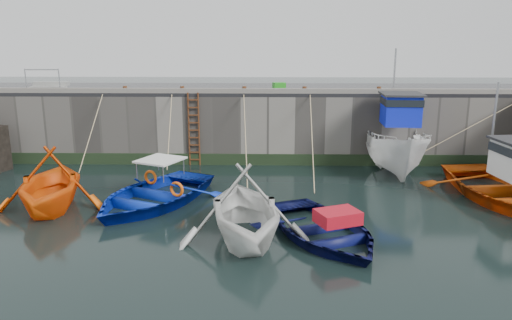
{
  "coord_description": "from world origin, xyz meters",
  "views": [
    {
      "loc": [
        1.18,
        -11.41,
        5.51
      ],
      "look_at": [
        0.8,
        6.03,
        1.2
      ],
      "focal_mm": 35.0,
      "sensor_mm": 36.0,
      "label": 1
    }
  ],
  "objects_px": {
    "boat_near_white": "(52,208)",
    "boat_near_navy": "(322,237)",
    "ladder": "(194,130)",
    "bollard_e": "(379,90)",
    "boat_near_blue": "(153,203)",
    "boat_far_white": "(395,146)",
    "bollard_b": "(182,89)",
    "boat_near_blacktrim": "(244,239)",
    "fish_crate": "(279,86)",
    "boat_far_orange": "(507,188)",
    "bollard_a": "(125,89)",
    "bollard_c": "(244,90)",
    "bollard_d": "(305,90)"
  },
  "relations": [
    {
      "from": "boat_near_white",
      "to": "boat_near_navy",
      "type": "xyz_separation_m",
      "value": [
        8.7,
        -2.29,
        0.0
      ]
    },
    {
      "from": "ladder",
      "to": "bollard_e",
      "type": "relative_size",
      "value": 11.43
    },
    {
      "from": "ladder",
      "to": "boat_near_blue",
      "type": "height_order",
      "value": "ladder"
    },
    {
      "from": "boat_far_white",
      "to": "bollard_b",
      "type": "bearing_deg",
      "value": 177.5
    },
    {
      "from": "ladder",
      "to": "boat_near_blacktrim",
      "type": "relative_size",
      "value": 0.7
    },
    {
      "from": "boat_near_white",
      "to": "fish_crate",
      "type": "height_order",
      "value": "fish_crate"
    },
    {
      "from": "boat_near_blacktrim",
      "to": "bollard_b",
      "type": "relative_size",
      "value": 16.42
    },
    {
      "from": "boat_near_navy",
      "to": "fish_crate",
      "type": "relative_size",
      "value": 8.82
    },
    {
      "from": "boat_near_blue",
      "to": "boat_far_orange",
      "type": "relative_size",
      "value": 0.8
    },
    {
      "from": "ladder",
      "to": "boat_far_white",
      "type": "relative_size",
      "value": 0.51
    },
    {
      "from": "boat_near_white",
      "to": "boat_near_blacktrim",
      "type": "bearing_deg",
      "value": -31.92
    },
    {
      "from": "bollard_a",
      "to": "bollard_c",
      "type": "xyz_separation_m",
      "value": [
        5.2,
        0.0,
        0.0
      ]
    },
    {
      "from": "bollard_d",
      "to": "boat_near_blacktrim",
      "type": "bearing_deg",
      "value": -104.54
    },
    {
      "from": "boat_near_blacktrim",
      "to": "boat_far_white",
      "type": "xyz_separation_m",
      "value": [
        6.06,
        7.68,
        1.02
      ]
    },
    {
      "from": "boat_near_white",
      "to": "bollard_b",
      "type": "bearing_deg",
      "value": 49.7
    },
    {
      "from": "boat_near_blacktrim",
      "to": "bollard_e",
      "type": "xyz_separation_m",
      "value": [
        5.43,
        8.6,
        3.3
      ]
    },
    {
      "from": "ladder",
      "to": "boat_near_white",
      "type": "relative_size",
      "value": 0.72
    },
    {
      "from": "boat_near_blacktrim",
      "to": "bollard_d",
      "type": "xyz_separation_m",
      "value": [
        2.23,
        8.6,
        3.3
      ]
    },
    {
      "from": "ladder",
      "to": "boat_near_blue",
      "type": "bearing_deg",
      "value": -97.48
    },
    {
      "from": "bollard_d",
      "to": "fish_crate",
      "type": "bearing_deg",
      "value": 125.72
    },
    {
      "from": "boat_near_navy",
      "to": "fish_crate",
      "type": "xyz_separation_m",
      "value": [
        -1.03,
        9.89,
        3.32
      ]
    },
    {
      "from": "boat_near_white",
      "to": "bollard_e",
      "type": "height_order",
      "value": "bollard_e"
    },
    {
      "from": "bollard_e",
      "to": "bollard_a",
      "type": "bearing_deg",
      "value": 180.0
    },
    {
      "from": "boat_near_blue",
      "to": "boat_near_navy",
      "type": "relative_size",
      "value": 1.13
    },
    {
      "from": "boat_far_orange",
      "to": "bollard_b",
      "type": "relative_size",
      "value": 24.44
    },
    {
      "from": "boat_near_navy",
      "to": "bollard_d",
      "type": "relative_size",
      "value": 17.23
    },
    {
      "from": "ladder",
      "to": "boat_near_blue",
      "type": "relative_size",
      "value": 0.59
    },
    {
      "from": "boat_far_orange",
      "to": "fish_crate",
      "type": "bearing_deg",
      "value": 134.03
    },
    {
      "from": "boat_near_white",
      "to": "bollard_a",
      "type": "relative_size",
      "value": 15.87
    },
    {
      "from": "boat_near_blue",
      "to": "bollard_e",
      "type": "xyz_separation_m",
      "value": [
        8.69,
        5.56,
        3.3
      ]
    },
    {
      "from": "bollard_d",
      "to": "bollard_b",
      "type": "bearing_deg",
      "value": 180.0
    },
    {
      "from": "boat_near_white",
      "to": "bollard_a",
      "type": "xyz_separation_m",
      "value": [
        0.93,
        6.12,
        3.3
      ]
    },
    {
      "from": "boat_far_orange",
      "to": "fish_crate",
      "type": "xyz_separation_m",
      "value": [
        -7.77,
        6.44,
        2.9
      ]
    },
    {
      "from": "boat_far_white",
      "to": "fish_crate",
      "type": "distance_m",
      "value": 5.92
    },
    {
      "from": "boat_near_navy",
      "to": "boat_far_orange",
      "type": "xyz_separation_m",
      "value": [
        6.74,
        3.44,
        0.42
      ]
    },
    {
      "from": "bollard_c",
      "to": "bollard_d",
      "type": "bearing_deg",
      "value": 0.0
    },
    {
      "from": "fish_crate",
      "to": "bollard_b",
      "type": "xyz_separation_m",
      "value": [
        -4.23,
        -1.48,
        -0.02
      ]
    },
    {
      "from": "bollard_b",
      "to": "bollard_c",
      "type": "bearing_deg",
      "value": 0.0
    },
    {
      "from": "boat_near_white",
      "to": "bollard_d",
      "type": "relative_size",
      "value": 15.87
    },
    {
      "from": "ladder",
      "to": "fish_crate",
      "type": "relative_size",
      "value": 5.85
    },
    {
      "from": "ladder",
      "to": "fish_crate",
      "type": "bearing_deg",
      "value": 25.96
    },
    {
      "from": "boat_near_white",
      "to": "boat_far_orange",
      "type": "distance_m",
      "value": 15.49
    },
    {
      "from": "ladder",
      "to": "bollard_e",
      "type": "height_order",
      "value": "bollard_e"
    },
    {
      "from": "bollard_c",
      "to": "bollard_a",
      "type": "bearing_deg",
      "value": 180.0
    },
    {
      "from": "bollard_a",
      "to": "bollard_c",
      "type": "relative_size",
      "value": 1.0
    },
    {
      "from": "fish_crate",
      "to": "bollard_d",
      "type": "bearing_deg",
      "value": -70.45
    },
    {
      "from": "boat_near_white",
      "to": "fish_crate",
      "type": "bearing_deg",
      "value": 33.75
    },
    {
      "from": "bollard_a",
      "to": "bollard_b",
      "type": "height_order",
      "value": "same"
    },
    {
      "from": "boat_far_orange",
      "to": "bollard_d",
      "type": "height_order",
      "value": "boat_far_orange"
    },
    {
      "from": "boat_near_white",
      "to": "fish_crate",
      "type": "distance_m",
      "value": 11.29
    }
  ]
}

